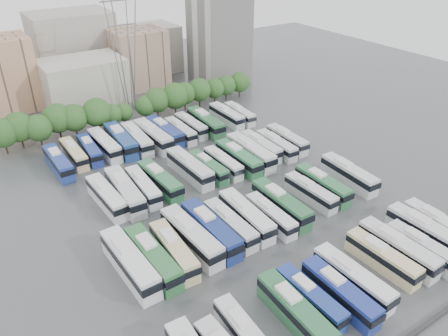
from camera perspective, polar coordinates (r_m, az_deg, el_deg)
ground at (r=74.27m, az=1.67°, el=-5.06°), size 220.00×220.00×0.00m
tree_line at (r=104.74m, az=-12.64°, el=7.84°), size 65.08×8.10×8.23m
city_buildings at (r=129.42m, az=-20.19°, el=12.51°), size 102.00×35.00×20.00m
apartment_tower at (r=131.42m, az=-0.61°, el=16.83°), size 14.00×14.00×26.00m
electricity_pylon at (r=109.09m, az=-13.08°, el=16.47°), size 9.00×6.91×33.83m
bus_r0_s2 at (r=52.66m, az=2.83°, el=-20.95°), size 2.79×10.88×3.39m
bus_r0_s4 at (r=55.13m, az=9.31°, el=-18.02°), size 3.07×12.43×3.88m
bus_r0_s5 at (r=57.31m, az=11.19°, el=-16.26°), size 2.60×10.86×3.39m
bus_r0_s6 at (r=58.50m, az=14.89°, el=-15.45°), size 2.61×11.75×3.68m
bus_r0_s7 at (r=60.74m, az=16.48°, el=-13.63°), size 2.97×12.16×3.79m
bus_r0_s9 at (r=65.28m, az=20.00°, el=-10.93°), size 2.82×11.44×3.57m
bus_r0_s10 at (r=67.38m, az=21.77°, el=-9.70°), size 3.00×12.50×3.90m
bus_r0_s11 at (r=69.20m, az=24.44°, el=-9.44°), size 2.55×11.00×3.44m
bus_r0_s12 at (r=72.20m, az=24.82°, el=-7.54°), size 2.92×12.51×3.91m
bus_r0_s13 at (r=74.64m, az=26.22°, el=-6.71°), size 3.11×11.84×3.68m
bus_r1_s0 at (r=61.53m, az=-12.20°, el=-11.99°), size 3.45×13.69×4.26m
bus_r1_s1 at (r=61.91m, az=-9.31°, el=-11.46°), size 3.11×12.96×4.05m
bus_r1_s2 at (r=62.89m, az=-6.56°, el=-10.63°), size 3.15×12.05×3.75m
bus_r1_s3 at (r=64.68m, az=-4.29°, el=-8.90°), size 3.61×13.57×4.22m
bus_r1_s4 at (r=65.87m, az=-1.75°, el=-8.01°), size 2.99×13.37×4.19m
bus_r1_s5 at (r=67.23m, az=0.80°, el=-7.37°), size 2.70×11.79×3.69m
bus_r1_s6 at (r=68.96m, az=2.92°, el=-6.20°), size 3.22×12.69×3.95m
bus_r1_s7 at (r=69.74m, az=6.11°, el=-6.16°), size 2.48×10.87×3.40m
bus_r1_s8 at (r=72.11m, az=7.44°, el=-4.62°), size 2.93×12.85×4.02m
bus_r1_s10 at (r=76.33m, az=11.23°, el=-3.11°), size 2.70×11.04×3.45m
bus_r1_s11 at (r=78.58m, az=12.74°, el=-2.12°), size 2.70×12.03×3.77m
bus_r1_s13 at (r=82.87m, az=15.98°, el=-0.74°), size 3.32×12.59×3.91m
bus_r2_s1 at (r=75.93m, az=-15.07°, el=-3.64°), size 3.22×12.33×3.83m
bus_r2_s2 at (r=76.33m, az=-12.82°, el=-2.96°), size 3.57×13.60×4.23m
bus_r2_s3 at (r=77.48m, az=-10.51°, el=-2.41°), size 3.01×11.63×3.62m
bus_r2_s4 at (r=78.60m, az=-8.36°, el=-1.59°), size 3.33×12.51×3.89m
bus_r2_s6 at (r=81.76m, az=-4.50°, el=0.06°), size 3.25×13.14×4.10m
bus_r2_s7 at (r=82.38m, az=-2.07°, el=0.13°), size 2.82×11.06×3.44m
bus_r2_s8 at (r=83.81m, az=-0.11°, el=0.69°), size 2.45×10.85×3.40m
bus_r2_s9 at (r=85.01m, az=1.91°, el=1.33°), size 2.76×12.65×3.97m
bus_r2_s10 at (r=87.08m, az=3.48°, el=2.12°), size 3.07×13.50×4.23m
bus_r2_s11 at (r=90.04m, az=4.80°, el=2.85°), size 2.70×11.67×3.65m
bus_r2_s12 at (r=90.96m, az=6.85°, el=3.00°), size 2.85×11.50×3.59m
bus_r2_s13 at (r=93.65m, az=8.21°, el=3.74°), size 2.85×11.63×3.63m
bus_r3_s0 at (r=89.41m, az=-20.82°, el=0.70°), size 2.90×12.17×3.80m
bus_r3_s1 at (r=92.05m, az=-19.02°, el=1.81°), size 2.62×11.38×3.56m
bus_r3_s2 at (r=92.71m, az=-17.14°, el=2.32°), size 2.98×11.23×3.49m
bus_r3_s3 at (r=93.41m, az=-15.32°, el=2.97°), size 3.16×12.69×3.95m
bus_r3_s4 at (r=94.08m, az=-13.35°, el=3.55°), size 3.51×13.75×4.28m
bus_r3_s5 at (r=94.24m, az=-11.32°, el=3.75°), size 3.40×12.92×4.02m
bus_r3_s6 at (r=94.71m, az=-9.27°, el=4.17°), size 3.50×13.74×4.28m
bus_r3_s7 at (r=96.64m, az=-7.80°, el=4.75°), size 3.39×12.99×4.04m
bus_r3_s8 at (r=97.28m, az=-5.74°, el=4.88°), size 2.51×11.13×3.49m
bus_r3_s9 at (r=99.63m, az=-4.34°, el=5.57°), size 2.69×11.19×3.49m
bus_r3_s10 at (r=100.29m, az=-2.43°, el=6.01°), size 3.41×13.38×4.17m
bus_r3_s12 at (r=104.47m, az=0.33°, el=6.90°), size 2.67×11.77×3.68m
bus_r3_s13 at (r=105.83m, az=2.05°, el=7.11°), size 2.83×10.96×3.41m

